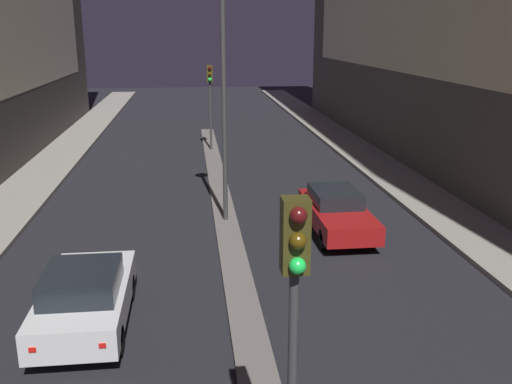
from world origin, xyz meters
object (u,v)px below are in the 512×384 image
object	(u,v)px
traffic_light_mid	(210,88)
car_left_lane	(85,297)
traffic_light_near	(294,299)
street_lamp	(223,31)
car_right_lane	(337,211)

from	to	relation	value
traffic_light_mid	car_left_lane	xyz separation A→B (m)	(-3.62, -19.40, -2.72)
traffic_light_near	traffic_light_mid	size ratio (longest dim) A/B	1.00
street_lamp	car_right_lane	world-z (taller)	street_lamp
traffic_light_near	car_right_lane	distance (m)	12.52
traffic_light_mid	street_lamp	bearing A→B (deg)	-90.00
traffic_light_near	traffic_light_mid	world-z (taller)	same
car_left_lane	car_right_lane	xyz separation A→B (m)	(7.25, 5.64, -0.05)
traffic_light_near	traffic_light_mid	distance (m)	25.42
traffic_light_near	car_right_lane	xyz separation A→B (m)	(3.62, 11.66, -2.77)
traffic_light_mid	traffic_light_near	bearing A→B (deg)	-90.00
traffic_light_near	car_left_lane	xyz separation A→B (m)	(-3.62, 6.02, -2.72)
street_lamp	traffic_light_near	bearing A→B (deg)	-90.00
traffic_light_mid	car_right_lane	xyz separation A→B (m)	(3.62, -13.76, -2.77)
street_lamp	car_left_lane	bearing A→B (deg)	-117.19
traffic_light_mid	car_left_lane	distance (m)	19.93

